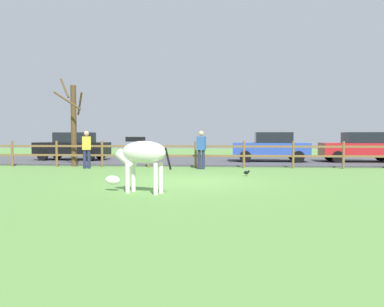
{
  "coord_description": "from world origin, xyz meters",
  "views": [
    {
      "loc": [
        0.95,
        -12.01,
        1.45
      ],
      "look_at": [
        -0.14,
        1.32,
        0.81
      ],
      "focal_mm": 35.74,
      "sensor_mm": 36.0,
      "label": 1
    }
  ],
  "objects_px": {
    "crow_on_grass": "(247,172)",
    "parked_car_blue": "(271,147)",
    "visitor_right_of_tree": "(87,148)",
    "parked_car_red": "(361,147)",
    "zebra": "(141,156)",
    "parked_car_black": "(73,146)",
    "bare_tree": "(73,123)",
    "visitor_left_of_tree": "(201,148)"
  },
  "relations": [
    {
      "from": "parked_car_red",
      "to": "visitor_right_of_tree",
      "type": "height_order",
      "value": "visitor_right_of_tree"
    },
    {
      "from": "visitor_left_of_tree",
      "to": "parked_car_black",
      "type": "bearing_deg",
      "value": 147.55
    },
    {
      "from": "zebra",
      "to": "parked_car_black",
      "type": "distance_m",
      "value": 13.35
    },
    {
      "from": "parked_car_red",
      "to": "visitor_left_of_tree",
      "type": "relative_size",
      "value": 2.47
    },
    {
      "from": "parked_car_red",
      "to": "parked_car_blue",
      "type": "distance_m",
      "value": 4.69
    },
    {
      "from": "visitor_left_of_tree",
      "to": "visitor_right_of_tree",
      "type": "bearing_deg",
      "value": -178.69
    },
    {
      "from": "parked_car_blue",
      "to": "crow_on_grass",
      "type": "bearing_deg",
      "value": -103.71
    },
    {
      "from": "visitor_right_of_tree",
      "to": "parked_car_red",
      "type": "bearing_deg",
      "value": 19.26
    },
    {
      "from": "crow_on_grass",
      "to": "parked_car_blue",
      "type": "height_order",
      "value": "parked_car_blue"
    },
    {
      "from": "zebra",
      "to": "parked_car_red",
      "type": "height_order",
      "value": "parked_car_red"
    },
    {
      "from": "crow_on_grass",
      "to": "visitor_right_of_tree",
      "type": "xyz_separation_m",
      "value": [
        -6.76,
        2.47,
        0.78
      ]
    },
    {
      "from": "parked_car_black",
      "to": "visitor_left_of_tree",
      "type": "distance_m",
      "value": 8.99
    },
    {
      "from": "parked_car_blue",
      "to": "visitor_right_of_tree",
      "type": "xyz_separation_m",
      "value": [
        -8.48,
        -4.58,
        0.06
      ]
    },
    {
      "from": "parked_car_red",
      "to": "visitor_left_of_tree",
      "type": "height_order",
      "value": "visitor_left_of_tree"
    },
    {
      "from": "parked_car_blue",
      "to": "visitor_left_of_tree",
      "type": "relative_size",
      "value": 2.47
    },
    {
      "from": "parked_car_blue",
      "to": "visitor_right_of_tree",
      "type": "relative_size",
      "value": 2.47
    },
    {
      "from": "parked_car_red",
      "to": "parked_car_blue",
      "type": "bearing_deg",
      "value": -179.79
    },
    {
      "from": "bare_tree",
      "to": "parked_car_black",
      "type": "height_order",
      "value": "bare_tree"
    },
    {
      "from": "bare_tree",
      "to": "zebra",
      "type": "height_order",
      "value": "bare_tree"
    },
    {
      "from": "bare_tree",
      "to": "crow_on_grass",
      "type": "bearing_deg",
      "value": -24.55
    },
    {
      "from": "zebra",
      "to": "visitor_left_of_tree",
      "type": "distance_m",
      "value": 6.94
    },
    {
      "from": "visitor_left_of_tree",
      "to": "visitor_right_of_tree",
      "type": "distance_m",
      "value": 4.99
    },
    {
      "from": "zebra",
      "to": "bare_tree",
      "type": "bearing_deg",
      "value": 121.99
    },
    {
      "from": "bare_tree",
      "to": "parked_car_black",
      "type": "distance_m",
      "value": 4.34
    },
    {
      "from": "zebra",
      "to": "parked_car_red",
      "type": "relative_size",
      "value": 0.46
    },
    {
      "from": "bare_tree",
      "to": "visitor_right_of_tree",
      "type": "height_order",
      "value": "bare_tree"
    },
    {
      "from": "bare_tree",
      "to": "parked_car_red",
      "type": "bearing_deg",
      "value": 13.96
    },
    {
      "from": "visitor_right_of_tree",
      "to": "parked_car_blue",
      "type": "bearing_deg",
      "value": 28.4
    },
    {
      "from": "crow_on_grass",
      "to": "parked_car_black",
      "type": "bearing_deg",
      "value": 141.64
    },
    {
      "from": "zebra",
      "to": "crow_on_grass",
      "type": "bearing_deg",
      "value": 55.85
    },
    {
      "from": "zebra",
      "to": "visitor_right_of_tree",
      "type": "relative_size",
      "value": 1.14
    },
    {
      "from": "bare_tree",
      "to": "parked_car_blue",
      "type": "bearing_deg",
      "value": 20.28
    },
    {
      "from": "zebra",
      "to": "parked_car_red",
      "type": "distance_m",
      "value": 14.66
    },
    {
      "from": "bare_tree",
      "to": "parked_car_blue",
      "type": "xyz_separation_m",
      "value": [
        9.49,
        3.51,
        -1.18
      ]
    },
    {
      "from": "crow_on_grass",
      "to": "visitor_right_of_tree",
      "type": "height_order",
      "value": "visitor_right_of_tree"
    },
    {
      "from": "parked_car_black",
      "to": "visitor_right_of_tree",
      "type": "height_order",
      "value": "visitor_right_of_tree"
    },
    {
      "from": "bare_tree",
      "to": "visitor_left_of_tree",
      "type": "xyz_separation_m",
      "value": [
        6.0,
        -0.96,
        -1.12
      ]
    },
    {
      "from": "zebra",
      "to": "parked_car_blue",
      "type": "relative_size",
      "value": 0.46
    },
    {
      "from": "crow_on_grass",
      "to": "parked_car_blue",
      "type": "relative_size",
      "value": 0.05
    },
    {
      "from": "zebra",
      "to": "parked_car_black",
      "type": "height_order",
      "value": "parked_car_black"
    },
    {
      "from": "bare_tree",
      "to": "parked_car_red",
      "type": "relative_size",
      "value": 1.01
    },
    {
      "from": "parked_car_black",
      "to": "parked_car_blue",
      "type": "distance_m",
      "value": 11.09
    }
  ]
}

